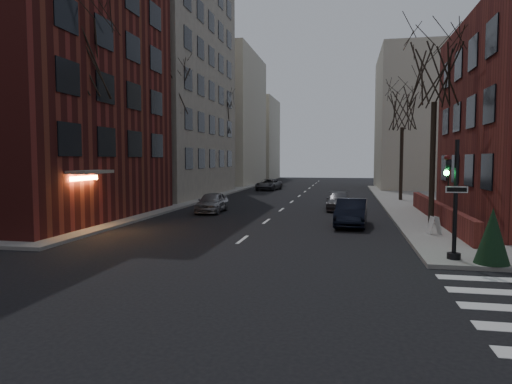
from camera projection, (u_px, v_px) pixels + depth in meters
ground at (91, 356)px, 8.13m from camera, size 160.00×160.00×0.00m
building_left_brick at (1, 65)px, 26.65m from camera, size 15.00×15.00×18.00m
building_left_tan at (121, 50)px, 43.70m from camera, size 18.00×18.00×28.00m
low_wall_right at (437, 212)px, 24.84m from camera, size 0.35×16.00×1.00m
building_distant_la at (207, 120)px, 64.20m from camera, size 14.00×16.00×18.00m
building_distant_ra at (439, 121)px, 53.52m from camera, size 14.00×14.00×16.00m
building_distant_lb at (247, 139)px, 80.58m from camera, size 10.00×12.00×14.00m
traffic_signal at (453, 207)px, 15.23m from camera, size 0.76×0.44×4.00m
tree_left_a at (81, 60)px, 22.93m from camera, size 4.18×4.18×10.26m
tree_left_b at (171, 88)px, 34.63m from camera, size 4.40×4.40×10.80m
tree_left_c at (221, 116)px, 48.39m from camera, size 3.96×3.96×9.72m
tree_right_a at (435, 71)px, 23.43m from camera, size 3.96×3.96×9.72m
tree_right_b at (403, 109)px, 37.16m from camera, size 3.74×3.74×9.18m
streetlamp_near at (158, 148)px, 30.94m from camera, size 0.36×0.36×6.28m
streetlamp_far at (231, 153)px, 50.50m from camera, size 0.36×0.36×6.28m
parked_sedan at (351, 213)px, 23.85m from camera, size 1.79×4.42×1.43m
car_lane_silver at (212, 202)px, 29.93m from camera, size 1.73×4.00×1.34m
car_lane_gray at (339, 201)px, 31.41m from camera, size 1.79×4.26×1.23m
car_lane_far at (269, 184)px, 51.56m from camera, size 2.70×4.85×1.28m
sandwich_board at (434, 225)px, 20.39m from camera, size 0.46×0.57×0.81m
evergreen_shrub at (492, 236)px, 14.60m from camera, size 1.42×1.42×1.81m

